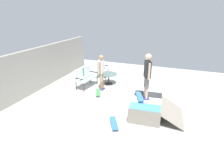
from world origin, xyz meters
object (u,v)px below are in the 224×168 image
skate_ramp (147,107)px  patio_table (109,77)px  person_watching (101,70)px  person_skater (147,73)px  skateboard_on_ramp (140,96)px  patio_chair_near_house (101,67)px  skateboard_by_bench (98,92)px  skateboard_spare (114,123)px  patio_bench (85,75)px

skate_ramp → patio_table: (2.35, 2.48, 0.10)m
skate_ramp → person_watching: size_ratio=1.14×
person_skater → skateboard_on_ramp: person_skater is taller
patio_chair_near_house → person_watching: size_ratio=0.58×
skate_ramp → skateboard_by_bench: 2.68m
patio_chair_near_house → skate_ramp: bearing=-134.4°
person_watching → skateboard_spare: size_ratio=2.20×
patio_table → patio_chair_near_house: bearing=43.0°
person_skater → patio_table: bearing=46.5°
skate_ramp → person_watching: person_watching is taller
skateboard_spare → skate_ramp: bearing=-40.2°
patio_chair_near_house → skateboard_spare: patio_chair_near_house is taller
skateboard_spare → patio_chair_near_house: bearing=28.6°
skate_ramp → person_skater: 1.31m
person_watching → skateboard_by_bench: 1.11m
skate_ramp → patio_table: bearing=46.6°
skateboard_by_bench → skateboard_spare: 2.60m
patio_bench → person_skater: bearing=-113.9°
skate_ramp → skateboard_spare: size_ratio=2.50×
patio_chair_near_house → patio_bench: bearing=173.0°
patio_table → skateboard_on_ramp: size_ratio=1.10×
skate_ramp → person_skater: size_ratio=1.17×
person_skater → skateboard_by_bench: (0.88, 2.37, -1.52)m
skate_ramp → patio_bench: bearing=65.3°
skate_ramp → patio_bench: size_ratio=1.52×
patio_bench → skateboard_by_bench: patio_bench is taller
patio_table → patio_bench: bearing=126.5°
skateboard_by_bench → person_watching: bearing=4.9°
patio_bench → skate_ramp: bearing=-114.7°
patio_chair_near_house → patio_table: size_ratio=1.13×
person_watching → skateboard_spare: 3.23m
patio_table → skateboard_by_bench: bearing=-179.9°
person_skater → skateboard_on_ramp: bearing=110.7°
skate_ramp → skateboard_by_bench: skate_ramp is taller
skate_ramp → patio_chair_near_house: 4.61m
person_watching → skateboard_on_ramp: (-1.52, -2.22, -0.35)m
patio_bench → person_skater: size_ratio=0.77×
patio_bench → person_watching: person_watching is taller
patio_chair_near_house → person_skater: (-3.12, -3.18, 1.00)m
patio_table → person_watching: size_ratio=0.51×
person_skater → skate_ramp: bearing=-132.8°
person_watching → skateboard_spare: bearing=-149.0°
patio_bench → patio_chair_near_house: 1.63m
patio_bench → person_watching: (-0.06, -0.96, 0.42)m
skateboard_spare → skateboard_on_ramp: size_ratio=0.98×
person_skater → skateboard_on_ramp: (-0.08, 0.20, -0.92)m
skateboard_on_ramp → skate_ramp: bearing=-94.3°
person_skater → skateboard_on_ramp: 0.94m
patio_table → skateboard_by_bench: size_ratio=1.11×
person_watching → skate_ramp: bearing=-121.4°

